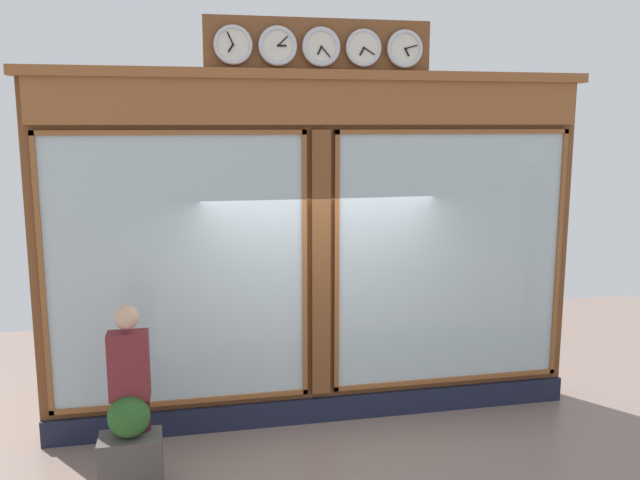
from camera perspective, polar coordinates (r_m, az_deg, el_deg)
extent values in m
cube|color=brown|center=(7.39, -0.24, -1.28)|extent=(5.86, 0.30, 3.72)
cube|color=#191E33|center=(7.75, 0.03, -14.10)|extent=(5.86, 0.08, 0.28)
cube|color=brown|center=(7.06, 0.07, 11.54)|extent=(5.75, 0.08, 0.45)
cube|color=brown|center=(7.10, 0.03, 13.77)|extent=(5.98, 0.20, 0.10)
cube|color=silver|center=(7.69, 10.96, -1.60)|extent=(2.58, 0.02, 2.77)
cube|color=brown|center=(7.52, 11.38, 8.95)|extent=(2.68, 0.04, 0.05)
cube|color=brown|center=(8.07, 10.68, -11.48)|extent=(2.68, 0.04, 0.05)
cube|color=brown|center=(8.27, 19.45, -1.19)|extent=(0.05, 0.04, 2.87)
cube|color=brown|center=(7.26, 1.41, -2.09)|extent=(0.05, 0.04, 2.87)
cube|color=silver|center=(7.09, -11.85, -2.60)|extent=(2.58, 0.02, 2.77)
cube|color=brown|center=(6.91, -12.27, 8.85)|extent=(2.68, 0.04, 0.05)
cube|color=brown|center=(7.50, -11.46, -13.20)|extent=(2.68, 0.04, 0.05)
cube|color=brown|center=(7.20, -22.40, -2.96)|extent=(0.05, 0.04, 2.87)
cube|color=brown|center=(7.19, -1.31, -2.21)|extent=(0.05, 0.04, 2.87)
cube|color=brown|center=(7.23, 0.05, -2.15)|extent=(0.20, 0.10, 2.87)
cube|color=brown|center=(7.16, -0.03, 15.91)|extent=(2.35, 0.06, 0.58)
cylinder|color=silver|center=(7.32, 7.17, 15.71)|extent=(0.31, 0.02, 0.31)
torus|color=silver|center=(7.31, 7.18, 15.71)|extent=(0.39, 0.05, 0.39)
cube|color=black|center=(7.30, 7.35, 15.42)|extent=(0.06, 0.01, 0.08)
cube|color=black|center=(7.32, 7.70, 15.83)|extent=(0.13, 0.01, 0.05)
sphere|color=black|center=(7.30, 7.21, 15.72)|extent=(0.02, 0.02, 0.02)
cylinder|color=silver|center=(7.19, 3.70, 15.87)|extent=(0.31, 0.02, 0.31)
torus|color=silver|center=(7.18, 3.70, 15.87)|extent=(0.38, 0.04, 0.38)
cube|color=black|center=(7.16, 3.57, 15.59)|extent=(0.06, 0.01, 0.08)
cube|color=black|center=(7.18, 4.18, 15.59)|extent=(0.12, 0.01, 0.08)
sphere|color=black|center=(7.17, 3.74, 15.88)|extent=(0.02, 0.02, 0.02)
cylinder|color=silver|center=(7.08, 0.11, 15.98)|extent=(0.31, 0.02, 0.31)
torus|color=silver|center=(7.08, 0.11, 15.98)|extent=(0.39, 0.05, 0.39)
cube|color=black|center=(7.06, -0.03, 15.69)|extent=(0.05, 0.01, 0.08)
cube|color=black|center=(7.07, 0.49, 15.58)|extent=(0.10, 0.01, 0.11)
sphere|color=black|center=(7.06, 0.14, 15.99)|extent=(0.02, 0.02, 0.02)
cylinder|color=silver|center=(7.00, -3.58, 16.03)|extent=(0.31, 0.02, 0.31)
torus|color=silver|center=(7.00, -3.58, 16.03)|extent=(0.39, 0.05, 0.39)
cube|color=black|center=(6.99, -3.21, 16.04)|extent=(0.09, 0.01, 0.02)
cube|color=black|center=(7.00, -3.16, 16.41)|extent=(0.10, 0.01, 0.10)
sphere|color=black|center=(6.98, -3.56, 16.04)|extent=(0.02, 0.02, 0.02)
cylinder|color=silver|center=(6.95, -7.34, 16.01)|extent=(0.31, 0.02, 0.31)
torus|color=silver|center=(6.95, -7.34, 16.02)|extent=(0.38, 0.04, 0.38)
cube|color=black|center=(6.93, -7.53, 15.74)|extent=(0.06, 0.01, 0.08)
cube|color=black|center=(6.94, -7.58, 16.52)|extent=(0.07, 0.01, 0.13)
sphere|color=black|center=(6.93, -7.33, 16.03)|extent=(0.02, 0.02, 0.02)
cylinder|color=#3A1316|center=(6.72, -16.40, -15.94)|extent=(0.14, 0.14, 0.82)
cylinder|color=#3A1316|center=(6.70, -14.63, -15.92)|extent=(0.14, 0.14, 0.82)
cube|color=maroon|center=(6.43, -15.82, -10.14)|extent=(0.36, 0.23, 0.62)
sphere|color=tan|center=(6.29, -16.01, -6.28)|extent=(0.22, 0.22, 0.22)
cube|color=#4C4742|center=(6.68, -15.63, -17.58)|extent=(0.56, 0.36, 0.50)
sphere|color=#285623|center=(6.49, -15.82, -14.12)|extent=(0.38, 0.38, 0.38)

